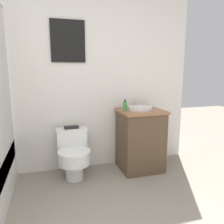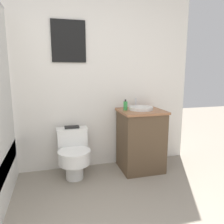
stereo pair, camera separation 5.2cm
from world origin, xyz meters
name	(u,v)px [view 2 (the right image)]	position (x,y,z in m)	size (l,w,h in m)	color
wall_back	(62,74)	(0.00, 2.19, 1.26)	(3.50, 0.07, 2.50)	white
toilet	(74,153)	(0.09, 1.90, 0.31)	(0.38, 0.51, 0.59)	white
vanity	(141,140)	(0.97, 1.90, 0.40)	(0.56, 0.52, 0.80)	brown
sink	(141,108)	(0.97, 1.92, 0.82)	(0.31, 0.35, 0.13)	white
soap_bottle	(125,106)	(0.77, 1.94, 0.86)	(0.05, 0.05, 0.14)	green
book_on_tank	(72,127)	(0.09, 2.04, 0.60)	(0.18, 0.09, 0.02)	black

